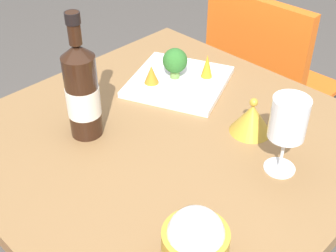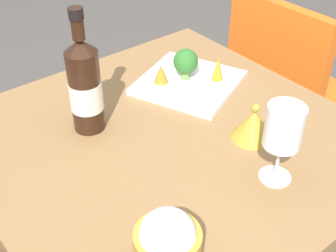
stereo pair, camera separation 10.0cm
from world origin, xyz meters
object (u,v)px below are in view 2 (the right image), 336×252
at_px(wine_glass, 284,129).
at_px(rice_bowl, 168,245).
at_px(rice_bowl_lid, 253,124).
at_px(chair_near_window, 284,83).
at_px(serving_plate, 189,83).
at_px(wine_bottle, 85,85).
at_px(broccoli_floret, 186,62).
at_px(carrot_garnish_right, 218,68).
at_px(carrot_garnish_left, 161,74).

height_order(wine_glass, rice_bowl, wine_glass).
bearing_deg(rice_bowl, rice_bowl_lid, 23.60).
distance_m(chair_near_window, serving_plate, 0.54).
relative_size(chair_near_window, wine_bottle, 2.81).
distance_m(rice_bowl_lid, broccoli_floret, 0.29).
relative_size(chair_near_window, broccoli_floret, 9.91).
bearing_deg(wine_bottle, rice_bowl, -104.17).
height_order(serving_plate, carrot_garnish_right, carrot_garnish_right).
xyz_separation_m(wine_bottle, broccoli_floret, (0.31, 0.01, -0.05)).
bearing_deg(serving_plate, broccoli_floret, 88.53).
bearing_deg(chair_near_window, carrot_garnish_left, -91.06).
bearing_deg(rice_bowl, chair_near_window, 27.51).
height_order(wine_bottle, carrot_garnish_left, wine_bottle).
xyz_separation_m(rice_bowl_lid, serving_plate, (0.04, 0.27, -0.03)).
distance_m(wine_glass, rice_bowl_lid, 0.17).
xyz_separation_m(wine_glass, rice_bowl, (-0.32, -0.04, -0.05)).
xyz_separation_m(rice_bowl, rice_bowl_lid, (0.39, 0.17, -0.04)).
distance_m(wine_bottle, carrot_garnish_right, 0.39).
distance_m(wine_bottle, rice_bowl_lid, 0.40).
height_order(chair_near_window, carrot_garnish_left, chair_near_window).
xyz_separation_m(broccoli_floret, carrot_garnish_left, (-0.07, 0.03, -0.02)).
bearing_deg(serving_plate, rice_bowl_lid, -97.62).
xyz_separation_m(chair_near_window, rice_bowl, (-0.92, -0.48, 0.28)).
bearing_deg(chair_near_window, rice_bowl, -63.61).
height_order(chair_near_window, broccoli_floret, chair_near_window).
bearing_deg(rice_bowl_lid, carrot_garnish_right, 65.87).
relative_size(serving_plate, carrot_garnish_left, 6.37).
relative_size(carrot_garnish_left, carrot_garnish_right, 0.77).
bearing_deg(carrot_garnish_right, wine_glass, -115.23).
relative_size(wine_glass, serving_plate, 0.55).
bearing_deg(rice_bowl_lid, wine_bottle, 135.40).
bearing_deg(carrot_garnish_left, wine_bottle, -171.29).
xyz_separation_m(wine_glass, rice_bowl_lid, (0.06, 0.13, -0.09)).
relative_size(wine_bottle, wine_glass, 1.69).
xyz_separation_m(chair_near_window, carrot_garnish_left, (-0.56, -0.00, 0.24)).
relative_size(chair_near_window, rice_bowl, 6.00).
relative_size(chair_near_window, carrot_garnish_right, 12.74).
bearing_deg(chair_near_window, wine_glass, -55.05).
height_order(wine_bottle, rice_bowl, wine_bottle).
bearing_deg(chair_near_window, rice_bowl_lid, -60.94).
distance_m(serving_plate, carrot_garnish_right, 0.09).
relative_size(wine_glass, carrot_garnish_right, 2.68).
bearing_deg(rice_bowl_lid, chair_near_window, 30.18).
bearing_deg(carrot_garnish_right, serving_plate, 145.30).
relative_size(serving_plate, carrot_garnish_right, 4.91).
bearing_deg(carrot_garnish_left, broccoli_floret, -21.04).
bearing_deg(wine_bottle, wine_glass, -61.95).
distance_m(rice_bowl, carrot_garnish_left, 0.60).
bearing_deg(broccoli_floret, rice_bowl_lid, -97.30).
height_order(rice_bowl_lid, serving_plate, rice_bowl_lid).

